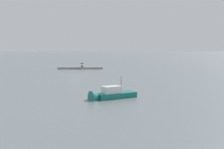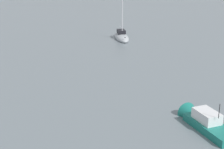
% 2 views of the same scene
% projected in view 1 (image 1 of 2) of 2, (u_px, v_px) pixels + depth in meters
% --- Properties ---
extents(ground_plane, '(500.00, 500.00, 0.00)m').
position_uv_depth(ground_plane, '(75.00, 75.00, 72.22)').
color(ground_plane, slate).
extents(seawall_pier, '(12.89, 1.59, 0.53)m').
position_uv_depth(seawall_pier, '(80.00, 68.00, 90.38)').
color(seawall_pier, gray).
rests_on(seawall_pier, ground_plane).
extents(person_seated_maroon_left, '(0.42, 0.62, 0.73)m').
position_uv_depth(person_seated_maroon_left, '(82.00, 66.00, 90.21)').
color(person_seated_maroon_left, '#1E2333').
rests_on(person_seated_maroon_left, seawall_pier).
extents(umbrella_open_black, '(1.45, 1.45, 1.31)m').
position_uv_depth(umbrella_open_black, '(82.00, 63.00, 90.22)').
color(umbrella_open_black, black).
rests_on(umbrella_open_black, seawall_pier).
extents(motorboat_teal_near, '(6.54, 4.76, 3.58)m').
position_uv_depth(motorboat_teal_near, '(109.00, 96.00, 40.98)').
color(motorboat_teal_near, '#197266').
rests_on(motorboat_teal_near, ground_plane).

